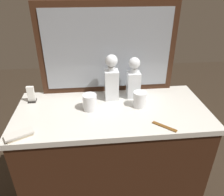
{
  "coord_description": "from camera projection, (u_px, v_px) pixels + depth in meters",
  "views": [
    {
      "loc": [
        -0.12,
        -1.16,
        1.58
      ],
      "look_at": [
        0.0,
        0.0,
        0.93
      ],
      "focal_mm": 35.07,
      "sensor_mm": 36.0,
      "label": 1
    }
  ],
  "objects": [
    {
      "name": "dresser",
      "position": [
        112.0,
        159.0,
        1.58
      ],
      "size": [
        1.2,
        0.56,
        0.85
      ],
      "color": "#381E11",
      "rests_on": "ground_plane"
    },
    {
      "name": "crystal_decanter_center",
      "position": [
        111.0,
        82.0,
        1.43
      ],
      "size": [
        0.09,
        0.09,
        0.31
      ],
      "color": "white",
      "rests_on": "dresser"
    },
    {
      "name": "napkin_holder",
      "position": [
        31.0,
        95.0,
        1.43
      ],
      "size": [
        0.05,
        0.05,
        0.11
      ],
      "color": "black",
      "rests_on": "dresser"
    },
    {
      "name": "silver_brush_rear",
      "position": [
        19.0,
        135.0,
        1.13
      ],
      "size": [
        0.15,
        0.12,
        0.02
      ],
      "color": "#B7A88C",
      "rests_on": "dresser"
    },
    {
      "name": "dresser_mirror",
      "position": [
        108.0,
        50.0,
        1.45
      ],
      "size": [
        0.92,
        0.03,
        0.61
      ],
      "color": "#381E11",
      "rests_on": "dresser"
    },
    {
      "name": "tortoiseshell_comb",
      "position": [
        164.0,
        127.0,
        1.21
      ],
      "size": [
        0.12,
        0.11,
        0.01
      ],
      "color": "brown",
      "rests_on": "dresser"
    },
    {
      "name": "crystal_tumbler_right",
      "position": [
        90.0,
        103.0,
        1.35
      ],
      "size": [
        0.09,
        0.09,
        0.1
      ],
      "color": "white",
      "rests_on": "dresser"
    },
    {
      "name": "crystal_tumbler_far_right",
      "position": [
        140.0,
        100.0,
        1.38
      ],
      "size": [
        0.08,
        0.08,
        0.1
      ],
      "color": "white",
      "rests_on": "dresser"
    },
    {
      "name": "crystal_decanter_far_left",
      "position": [
        133.0,
        82.0,
        1.46
      ],
      "size": [
        0.08,
        0.08,
        0.28
      ],
      "color": "white",
      "rests_on": "dresser"
    }
  ]
}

